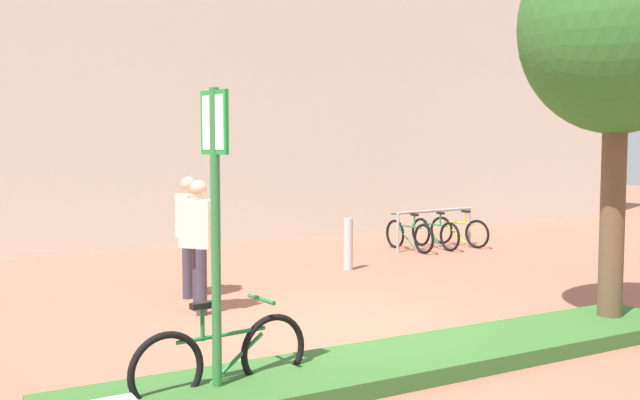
# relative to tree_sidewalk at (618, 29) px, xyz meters

# --- Properties ---
(ground_plane) EXTENTS (60.00, 60.00, 0.00)m
(ground_plane) POSITION_rel_tree_sidewalk_xyz_m (-2.67, 1.63, -3.49)
(ground_plane) COLOR #9E5B47
(building_facade) EXTENTS (28.00, 1.20, 10.00)m
(building_facade) POSITION_rel_tree_sidewalk_xyz_m (-2.67, 9.86, 1.51)
(building_facade) COLOR beige
(building_facade) RESTS_ON ground
(planter_strip) EXTENTS (7.00, 1.10, 0.16)m
(planter_strip) POSITION_rel_tree_sidewalk_xyz_m (-2.87, -0.08, -3.41)
(planter_strip) COLOR #336028
(planter_strip) RESTS_ON ground
(tree_sidewalk) EXTENTS (2.25, 2.25, 4.76)m
(tree_sidewalk) POSITION_rel_tree_sidewalk_xyz_m (0.00, 0.00, 0.00)
(tree_sidewalk) COLOR brown
(tree_sidewalk) RESTS_ON ground
(parking_sign_post) EXTENTS (0.11, 0.36, 2.62)m
(parking_sign_post) POSITION_rel_tree_sidewalk_xyz_m (-4.93, -0.08, -1.78)
(parking_sign_post) COLOR #2D7238
(parking_sign_post) RESTS_ON ground
(bike_at_sign) EXTENTS (1.68, 0.42, 0.86)m
(bike_at_sign) POSITION_rel_tree_sidewalk_xyz_m (-4.83, 0.04, -3.14)
(bike_at_sign) COLOR black
(bike_at_sign) RESTS_ON ground
(bike_rack_cluster) EXTENTS (2.10, 1.59, 0.83)m
(bike_rack_cluster) POSITION_rel_tree_sidewalk_xyz_m (2.39, 6.30, -3.14)
(bike_rack_cluster) COLOR #99999E
(bike_rack_cluster) RESTS_ON ground
(bollard_steel) EXTENTS (0.16, 0.16, 0.90)m
(bollard_steel) POSITION_rel_tree_sidewalk_xyz_m (-0.57, 4.95, -3.04)
(bollard_steel) COLOR #ADADB2
(bollard_steel) RESTS_ON ground
(person_shirt_white) EXTENTS (0.29, 0.61, 1.72)m
(person_shirt_white) POSITION_rel_tree_sidewalk_xyz_m (-3.71, 4.16, -2.50)
(person_shirt_white) COLOR #383342
(person_shirt_white) RESTS_ON ground
(person_casual_tan) EXTENTS (0.44, 0.49, 1.72)m
(person_casual_tan) POSITION_rel_tree_sidewalk_xyz_m (-3.93, 3.14, -2.50)
(person_casual_tan) COLOR #383342
(person_casual_tan) RESTS_ON ground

